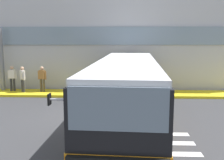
# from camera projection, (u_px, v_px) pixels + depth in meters

# --- Properties ---
(ground_plane) EXTENTS (80.00, 90.00, 0.02)m
(ground_plane) POSITION_uv_depth(u_px,v_px,m) (88.00, 116.00, 12.85)
(ground_plane) COLOR #353538
(ground_plane) RESTS_ON ground
(bay_paint_stripes) EXTENTS (4.40, 3.96, 0.01)m
(bay_paint_stripes) POSITION_uv_depth(u_px,v_px,m) (133.00, 153.00, 8.62)
(bay_paint_stripes) COLOR silver
(bay_paint_stripes) RESTS_ON ground
(terminal_building) EXTENTS (24.84, 13.80, 7.61)m
(terminal_building) POSITION_uv_depth(u_px,v_px,m) (96.00, 36.00, 23.78)
(terminal_building) COLOR #B7B7BC
(terminal_building) RESTS_ON ground
(boarding_curb) EXTENTS (27.04, 2.00, 0.15)m
(boarding_curb) POSITION_uv_depth(u_px,v_px,m) (97.00, 93.00, 17.57)
(boarding_curb) COLOR yellow
(boarding_curb) RESTS_ON ground
(entry_support_column) EXTENTS (0.28, 0.28, 4.16)m
(entry_support_column) POSITION_uv_depth(u_px,v_px,m) (2.00, 59.00, 18.08)
(entry_support_column) COLOR slate
(entry_support_column) RESTS_ON boarding_curb
(bus_main_foreground) EXTENTS (3.62, 12.16, 2.70)m
(bus_main_foreground) POSITION_uv_depth(u_px,v_px,m) (127.00, 91.00, 11.96)
(bus_main_foreground) COLOR black
(bus_main_foreground) RESTS_ON ground
(passenger_near_column) EXTENTS (0.59, 0.40, 1.68)m
(passenger_near_column) POSITION_uv_depth(u_px,v_px,m) (12.00, 77.00, 17.92)
(passenger_near_column) COLOR #2D2D33
(passenger_near_column) RESTS_ON boarding_curb
(passenger_by_doorway) EXTENTS (0.42, 0.47, 1.68)m
(passenger_by_doorway) POSITION_uv_depth(u_px,v_px,m) (23.00, 78.00, 17.48)
(passenger_by_doorway) COLOR #2D2D33
(passenger_by_doorway) RESTS_ON boarding_curb
(passenger_at_curb_edge) EXTENTS (0.58, 0.28, 1.68)m
(passenger_at_curb_edge) POSITION_uv_depth(u_px,v_px,m) (42.00, 78.00, 17.65)
(passenger_at_curb_edge) COLOR #4C4233
(passenger_at_curb_edge) RESTS_ON boarding_curb
(safety_bollard_yellow) EXTENTS (0.18, 0.18, 0.90)m
(safety_bollard_yellow) POSITION_uv_depth(u_px,v_px,m) (139.00, 92.00, 16.23)
(safety_bollard_yellow) COLOR yellow
(safety_bollard_yellow) RESTS_ON ground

